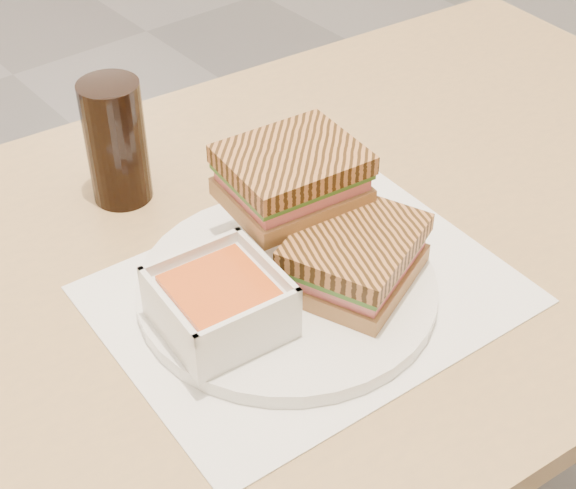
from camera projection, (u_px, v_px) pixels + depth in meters
main_table at (306, 310)px, 0.99m from camera, size 1.26×0.82×0.75m
tray_liner at (308, 295)px, 0.84m from camera, size 0.40×0.32×0.00m
plate at (287, 287)px, 0.83m from camera, size 0.29×0.29×0.02m
soup_bowl at (220, 305)px, 0.77m from camera, size 0.12×0.12×0.06m
panini_lower at (355, 256)px, 0.81m from camera, size 0.16×0.14×0.06m
panini_upper at (292, 176)px, 0.83m from camera, size 0.14×0.12×0.06m
cola_glass at (116, 142)px, 0.92m from camera, size 0.07×0.07×0.14m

